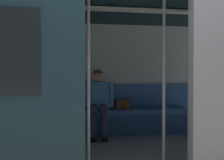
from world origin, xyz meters
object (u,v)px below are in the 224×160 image
Objects in this scene: grab_pole_door at (88,81)px; train_car at (112,49)px; handbag at (123,104)px; person_seated at (98,98)px; book at (79,108)px; grab_pole_far at (164,80)px; bench_seat at (108,115)px.

train_car is at bearing -116.66° from grab_pole_door.
train_car is 24.62× the size of handbag.
book is at bearing -22.66° from person_seated.
person_seated is 4.59× the size of handbag.
bench_seat is at bearing -74.58° from grab_pole_far.
grab_pole_door is at bearing 80.98° from person_seated.
book is at bearing -60.61° from grab_pole_far.
person_seated reaches higher than handbag.
grab_pole_door is 0.92m from grab_pole_far.
handbag reaches higher than bench_seat.
handbag is at bearing -112.10° from grab_pole_door.
handbag is 1.18× the size of book.
book is (0.53, -0.09, 0.12)m from bench_seat.
book is (0.81, -0.05, -0.07)m from handbag.
train_car is 1.54m from book.
train_car is at bearing -50.60° from grab_pole_far.
person_seated reaches higher than book.
grab_pole_door is (0.74, 1.82, 0.47)m from handbag.
grab_pole_door is at bearing 75.61° from bench_seat.
book is 2.08m from grab_pole_far.
person_seated is at bearing -68.27° from grab_pole_far.
train_car is at bearing 85.97° from bench_seat.
bench_seat is 1.84m from grab_pole_far.
person_seated is (0.18, 0.05, 0.33)m from bench_seat.
bench_seat is at bearing -104.39° from grab_pole_door.
person_seated is 0.49m from handbag.
train_car is 3.13× the size of grab_pole_far.
bench_seat is 2.59× the size of person_seated.
train_car reaches higher than person_seated.
bench_seat is 1.51× the size of grab_pole_far.
handbag is 0.13× the size of grab_pole_door.
book is at bearing -3.56° from handbag.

